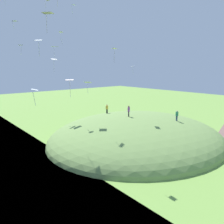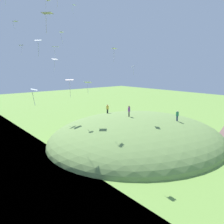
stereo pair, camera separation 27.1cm
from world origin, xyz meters
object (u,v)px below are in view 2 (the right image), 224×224
object	(u,v)px
kite_12	(47,0)
kite_13	(21,46)
person_with_child	(177,114)
kite_10	(55,60)
kite_0	(69,81)
kite_6	(133,67)
person_watching_kites	(107,108)
kite_4	(34,91)
kite_9	(114,49)
person_walking_path	(129,110)
kite_2	(74,5)
kite_7	(47,14)
kite_5	(55,47)
kite_11	(38,42)
kite_15	(15,22)
kite_3	(88,83)
kite_1	(62,34)

from	to	relation	value
kite_12	kite_13	world-z (taller)	kite_12
person_with_child	kite_10	world-z (taller)	kite_10
kite_10	kite_12	distance (m)	9.79
kite_0	kite_6	bearing A→B (deg)	-0.69
person_watching_kites	kite_4	bearing A→B (deg)	-155.26
kite_9	person_walking_path	bearing A→B (deg)	33.15
kite_2	kite_13	world-z (taller)	kite_2
person_with_child	kite_9	bearing A→B (deg)	-78.83
person_walking_path	kite_7	world-z (taller)	kite_7
kite_5	kite_7	bearing A→B (deg)	-118.00
kite_10	kite_11	world-z (taller)	kite_11
kite_7	kite_4	bearing A→B (deg)	-158.51
kite_2	kite_6	bearing A→B (deg)	-49.20
kite_5	kite_15	distance (m)	7.70
person_watching_kites	person_with_child	xyz separation A→B (m)	(4.38, -12.06, 0.12)
kite_0	kite_12	world-z (taller)	kite_12
person_with_child	kite_12	bearing A→B (deg)	-113.68
kite_13	person_walking_path	bearing A→B (deg)	-39.42
kite_4	kite_13	size ratio (longest dim) A/B	1.09
kite_2	kite_15	distance (m)	8.98
kite_10	kite_2	bearing A→B (deg)	-75.78
kite_7	kite_0	bearing A→B (deg)	38.05
kite_2	kite_10	world-z (taller)	kite_2
kite_2	kite_15	xyz separation A→B (m)	(-7.71, 3.69, -2.74)
person_walking_path	kite_4	bearing A→B (deg)	-54.81
kite_6	kite_9	bearing A→B (deg)	-150.32
kite_3	kite_13	xyz separation A→B (m)	(-6.77, 7.87, 5.50)
person_walking_path	kite_6	distance (m)	6.86
kite_0	kite_6	size ratio (longest dim) A/B	1.68
kite_0	kite_3	xyz separation A→B (m)	(4.82, 3.09, -0.58)
kite_4	kite_13	world-z (taller)	kite_13
kite_2	kite_4	world-z (taller)	kite_2
kite_13	kite_7	bearing A→B (deg)	-97.48
person_watching_kites	kite_6	xyz separation A→B (m)	(-0.38, -6.77, 7.48)
kite_3	kite_9	size ratio (longest dim) A/B	1.09
kite_15	person_watching_kites	bearing A→B (deg)	-15.37
kite_5	kite_2	bearing A→B (deg)	-80.93
kite_5	kite_6	world-z (taller)	kite_5
kite_5	kite_6	distance (m)	14.39
kite_3	kite_2	bearing A→B (deg)	86.32
kite_5	kite_3	bearing A→B (deg)	-86.17
kite_4	kite_11	world-z (taller)	kite_11
kite_9	kite_15	world-z (taller)	kite_15
kite_2	kite_12	xyz separation A→B (m)	(-4.20, 0.11, -0.02)
kite_15	person_walking_path	bearing A→B (deg)	-36.70
kite_1	kite_9	bearing A→B (deg)	-92.98
kite_11	kite_13	distance (m)	14.53
person_with_child	kite_6	world-z (taller)	kite_6
kite_7	kite_12	bearing A→B (deg)	64.86
kite_6	kite_12	size ratio (longest dim) A/B	1.02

